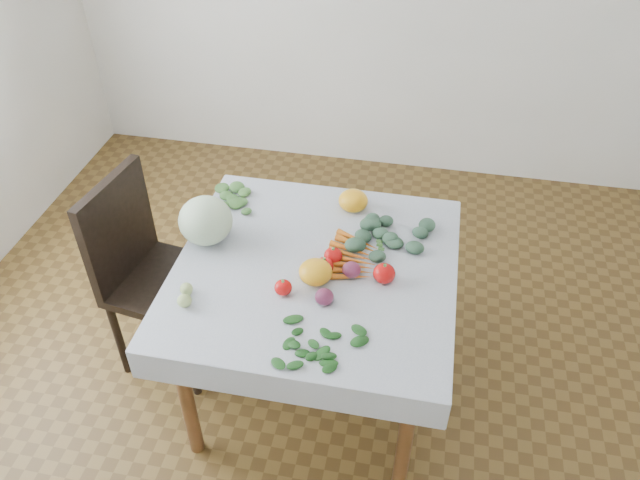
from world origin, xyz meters
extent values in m
plane|color=brown|center=(0.00, 0.00, 0.00)|extent=(4.00, 4.00, 0.00)
cube|color=brown|center=(0.00, 0.00, 0.73)|extent=(1.00, 1.00, 0.04)
cylinder|color=brown|center=(-0.44, -0.44, 0.35)|extent=(0.06, 0.06, 0.71)
cylinder|color=brown|center=(0.44, -0.44, 0.35)|extent=(0.06, 0.06, 0.71)
cylinder|color=brown|center=(-0.44, 0.44, 0.35)|extent=(0.06, 0.06, 0.71)
cylinder|color=brown|center=(0.44, 0.44, 0.35)|extent=(0.06, 0.06, 0.71)
cube|color=white|center=(0.00, 0.00, 0.75)|extent=(1.12, 1.12, 0.01)
cube|color=black|center=(-0.70, 0.06, 0.48)|extent=(0.51, 0.51, 0.04)
cube|color=black|center=(-0.90, 0.09, 0.74)|extent=(0.11, 0.45, 0.49)
cylinder|color=black|center=(-0.92, -0.10, 0.23)|extent=(0.04, 0.04, 0.46)
cylinder|color=black|center=(-0.54, -0.16, 0.23)|extent=(0.04, 0.04, 0.46)
cylinder|color=black|center=(-0.86, 0.28, 0.23)|extent=(0.04, 0.04, 0.46)
cylinder|color=black|center=(-0.48, 0.22, 0.23)|extent=(0.04, 0.04, 0.46)
ellipsoid|color=beige|center=(-0.48, 0.08, 0.86)|extent=(0.29, 0.29, 0.20)
ellipsoid|color=red|center=(0.04, -0.02, 0.79)|extent=(0.09, 0.09, 0.07)
ellipsoid|color=red|center=(0.28, -0.03, 0.79)|extent=(0.10, 0.10, 0.08)
ellipsoid|color=red|center=(-0.09, -0.17, 0.79)|extent=(0.08, 0.08, 0.06)
ellipsoid|color=red|center=(0.06, 0.04, 0.79)|extent=(0.10, 0.10, 0.07)
ellipsoid|color=#F8AB1A|center=(0.09, 0.41, 0.80)|extent=(0.16, 0.16, 0.09)
ellipsoid|color=#F8AB1A|center=(0.02, -0.08, 0.80)|extent=(0.17, 0.17, 0.09)
ellipsoid|color=#4E1630|center=(0.15, -0.02, 0.79)|extent=(0.10, 0.10, 0.06)
ellipsoid|color=#4E1630|center=(0.07, -0.19, 0.79)|extent=(0.08, 0.08, 0.06)
ellipsoid|color=#BDDE80|center=(-0.41, -0.28, 0.78)|extent=(0.05, 0.05, 0.04)
ellipsoid|color=#BDDE80|center=(-0.43, -0.26, 0.78)|extent=(0.05, 0.05, 0.04)
ellipsoid|color=#BDDE80|center=(-0.44, -0.32, 0.78)|extent=(0.05, 0.05, 0.04)
cone|color=orange|center=(0.15, 0.18, 0.77)|extent=(0.20, 0.11, 0.03)
cone|color=orange|center=(0.15, 0.15, 0.77)|extent=(0.20, 0.10, 0.03)
cone|color=orange|center=(0.15, 0.11, 0.77)|extent=(0.21, 0.08, 0.03)
cone|color=orange|center=(0.15, 0.08, 0.77)|extent=(0.21, 0.06, 0.03)
cone|color=orange|center=(0.15, 0.05, 0.77)|extent=(0.21, 0.05, 0.03)
cone|color=orange|center=(0.15, 0.02, 0.77)|extent=(0.21, 0.03, 0.03)
cone|color=orange|center=(0.15, -0.02, 0.77)|extent=(0.21, 0.05, 0.03)
cone|color=orange|center=(0.15, -0.05, 0.77)|extent=(0.21, 0.07, 0.03)
ellipsoid|color=#3B6045|center=(0.30, 0.20, 0.78)|extent=(0.07, 0.07, 0.04)
ellipsoid|color=#3B6045|center=(0.26, 0.22, 0.78)|extent=(0.07, 0.07, 0.04)
ellipsoid|color=#3B6045|center=(0.28, 0.17, 0.78)|extent=(0.07, 0.07, 0.04)
ellipsoid|color=#3B6045|center=(0.31, 0.24, 0.78)|extent=(0.07, 0.07, 0.04)
ellipsoid|color=#3B6045|center=(0.22, 0.20, 0.78)|extent=(0.07, 0.07, 0.04)
ellipsoid|color=#3B6045|center=(0.34, 0.18, 0.78)|extent=(0.07, 0.07, 0.04)
ellipsoid|color=#3B6045|center=(0.26, 0.26, 0.78)|extent=(0.07, 0.07, 0.04)
ellipsoid|color=#3B6045|center=(0.24, 0.15, 0.78)|extent=(0.07, 0.07, 0.04)
ellipsoid|color=#3B6045|center=(0.37, 0.23, 0.78)|extent=(0.07, 0.07, 0.04)
ellipsoid|color=#3B6045|center=(0.19, 0.24, 0.78)|extent=(0.07, 0.07, 0.04)
ellipsoid|color=#3B6045|center=(0.33, 0.12, 0.78)|extent=(0.07, 0.07, 0.04)
ellipsoid|color=#3B6045|center=(0.32, 0.30, 0.78)|extent=(0.07, 0.07, 0.04)
ellipsoid|color=#3B6045|center=(0.17, 0.15, 0.78)|extent=(0.07, 0.07, 0.04)
ellipsoid|color=#3B6045|center=(0.41, 0.18, 0.78)|extent=(0.07, 0.07, 0.04)
ellipsoid|color=#3B6045|center=(0.20, 0.30, 0.78)|extent=(0.07, 0.07, 0.04)
ellipsoid|color=#3B6045|center=(0.26, 0.08, 0.78)|extent=(0.07, 0.07, 0.04)
ellipsoid|color=#1E5A1C|center=(0.13, -0.41, 0.76)|extent=(0.06, 0.04, 0.01)
ellipsoid|color=#1E5A1C|center=(0.09, -0.39, 0.76)|extent=(0.06, 0.04, 0.01)
ellipsoid|color=#1E5A1C|center=(0.11, -0.43, 0.76)|extent=(0.06, 0.04, 0.01)
ellipsoid|color=#1E5A1C|center=(0.13, -0.38, 0.76)|extent=(0.06, 0.04, 0.01)
ellipsoid|color=#1E5A1C|center=(0.06, -0.41, 0.76)|extent=(0.06, 0.04, 0.01)
ellipsoid|color=#1E5A1C|center=(0.15, -0.43, 0.76)|extent=(0.06, 0.04, 0.01)
ellipsoid|color=#1E5A1C|center=(0.09, -0.35, 0.76)|extent=(0.06, 0.04, 0.01)
ellipsoid|color=#1E5A1C|center=(0.07, -0.45, 0.76)|extent=(0.06, 0.04, 0.01)
ellipsoid|color=#1E5A1C|center=(0.18, -0.39, 0.76)|extent=(0.06, 0.04, 0.01)
ellipsoid|color=#1E5A1C|center=(0.03, -0.37, 0.76)|extent=(0.06, 0.04, 0.01)
ellipsoid|color=#1E5A1C|center=(0.14, -0.47, 0.76)|extent=(0.06, 0.04, 0.01)
ellipsoid|color=#1E5A1C|center=(0.14, -0.33, 0.76)|extent=(0.06, 0.04, 0.01)
ellipsoid|color=#1E5A1C|center=(0.01, -0.44, 0.76)|extent=(0.06, 0.04, 0.01)
ellipsoid|color=#1E5A1C|center=(0.21, -0.43, 0.76)|extent=(0.06, 0.04, 0.01)
ellipsoid|color=#1E5A1C|center=(0.04, -0.32, 0.76)|extent=(0.06, 0.04, 0.01)
ellipsoid|color=#1E5A1C|center=(0.08, -0.51, 0.76)|extent=(0.06, 0.04, 0.01)
ellipsoid|color=#1E5A1C|center=(0.21, -0.34, 0.76)|extent=(0.06, 0.04, 0.01)
ellipsoid|color=#467D39|center=(-0.45, 0.38, 0.77)|extent=(0.06, 0.06, 0.03)
ellipsoid|color=#467D39|center=(-0.48, 0.40, 0.77)|extent=(0.06, 0.06, 0.03)
ellipsoid|color=#467D39|center=(-0.48, 0.35, 0.77)|extent=(0.06, 0.06, 0.03)
ellipsoid|color=#467D39|center=(-0.43, 0.40, 0.77)|extent=(0.06, 0.06, 0.03)
ellipsoid|color=#467D39|center=(-0.53, 0.39, 0.77)|extent=(0.06, 0.06, 0.03)
ellipsoid|color=#467D39|center=(-0.42, 0.34, 0.77)|extent=(0.06, 0.06, 0.03)
ellipsoid|color=#467D39|center=(-0.47, 0.45, 0.77)|extent=(0.06, 0.06, 0.03)
ellipsoid|color=#467D39|center=(-0.53, 0.33, 0.77)|extent=(0.06, 0.06, 0.03)
ellipsoid|color=#467D39|center=(-0.37, 0.38, 0.77)|extent=(0.06, 0.06, 0.03)
ellipsoid|color=#467D39|center=(-0.56, 0.44, 0.77)|extent=(0.06, 0.06, 0.03)
ellipsoid|color=#467D39|center=(-0.45, 0.28, 0.77)|extent=(0.06, 0.06, 0.03)
camera|label=1|loc=(0.38, -1.82, 2.45)|focal=35.00mm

